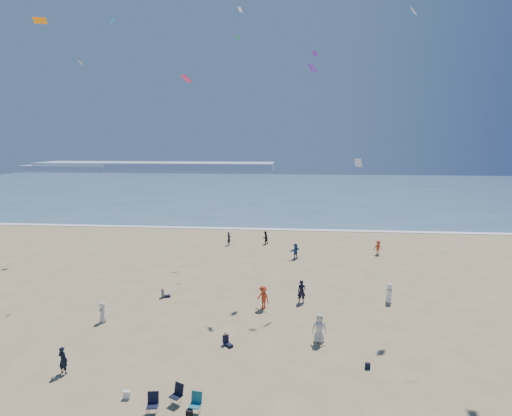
{
  "coord_description": "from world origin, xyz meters",
  "views": [
    {
      "loc": [
        3.86,
        -12.25,
        12.77
      ],
      "look_at": [
        2.0,
        8.0,
        9.38
      ],
      "focal_mm": 28.0,
      "sensor_mm": 36.0,
      "label": 1
    }
  ],
  "objects": [
    {
      "name": "ocean",
      "position": [
        0.0,
        95.0,
        0.03
      ],
      "size": [
        220.0,
        100.0,
        0.06
      ],
      "primitive_type": "cube",
      "color": "#476B84",
      "rests_on": "ground"
    },
    {
      "name": "surf_line",
      "position": [
        0.0,
        45.0,
        0.04
      ],
      "size": [
        220.0,
        1.2,
        0.08
      ],
      "primitive_type": "cube",
      "color": "white",
      "rests_on": "ground"
    },
    {
      "name": "headland_far",
      "position": [
        -60.0,
        170.0,
        1.6
      ],
      "size": [
        110.0,
        20.0,
        3.2
      ],
      "primitive_type": "cube",
      "color": "#7A8EA8",
      "rests_on": "ground"
    },
    {
      "name": "headland_near",
      "position": [
        -100.0,
        165.0,
        1.0
      ],
      "size": [
        40.0,
        14.0,
        2.0
      ],
      "primitive_type": "cube",
      "color": "#7A8EA8",
      "rests_on": "ground"
    },
    {
      "name": "standing_flyers",
      "position": [
        4.02,
        18.43,
        0.86
      ],
      "size": [
        24.17,
        37.56,
        1.91
      ],
      "color": "#C7411C",
      "rests_on": "ground"
    },
    {
      "name": "seated_group",
      "position": [
        3.52,
        6.42,
        0.42
      ],
      "size": [
        20.96,
        23.7,
        0.84
      ],
      "color": "white",
      "rests_on": "ground"
    },
    {
      "name": "chair_cluster",
      "position": [
        -1.61,
        4.62,
        0.5
      ],
      "size": [
        2.68,
        1.54,
        1.0
      ],
      "color": "black",
      "rests_on": "ground"
    },
    {
      "name": "white_tote",
      "position": [
        -4.28,
        5.31,
        0.2
      ],
      "size": [
        0.35,
        0.2,
        0.4
      ],
      "primitive_type": "cube",
      "color": "white",
      "rests_on": "ground"
    },
    {
      "name": "black_backpack",
      "position": [
        -0.79,
        4.21,
        0.19
      ],
      "size": [
        0.3,
        0.22,
        0.38
      ],
      "primitive_type": "cube",
      "color": "black",
      "rests_on": "ground"
    },
    {
      "name": "navy_bag",
      "position": [
        8.28,
        9.15,
        0.17
      ],
      "size": [
        0.28,
        0.18,
        0.34
      ],
      "primitive_type": "cube",
      "color": "black",
      "rests_on": "ground"
    },
    {
      "name": "kites_aloft",
      "position": [
        9.38,
        12.41,
        14.49
      ],
      "size": [
        48.73,
        41.21,
        24.43
      ],
      "color": "#DF5566",
      "rests_on": "ground"
    }
  ]
}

